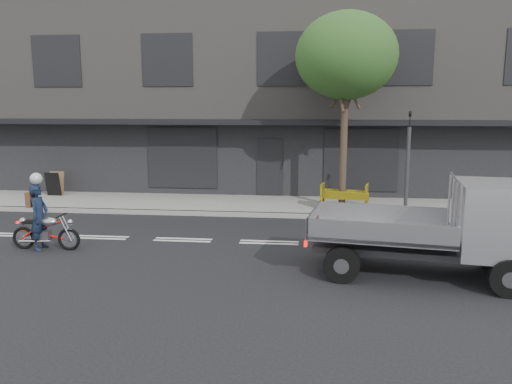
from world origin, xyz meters
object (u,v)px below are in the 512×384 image
object	(u,v)px
traffic_light_pole	(407,169)
motorcycle	(46,231)
street_tree	(346,56)
construction_barrier	(345,197)
sandwich_board	(53,184)
rider	(39,217)
flatbed_ute	(478,222)

from	to	relation	value
traffic_light_pole	motorcycle	xyz separation A→B (m)	(-9.88, -4.61, -1.17)
motorcycle	traffic_light_pole	bearing A→B (deg)	24.50
street_tree	construction_barrier	bearing A→B (deg)	-77.55
construction_barrier	sandwich_board	size ratio (longest dim) A/B	1.73
rider	sandwich_board	world-z (taller)	rider
flatbed_ute	sandwich_board	xyz separation A→B (m)	(-13.58, 7.73, -0.65)
rider	motorcycle	bearing A→B (deg)	-90.52
traffic_light_pole	rider	world-z (taller)	traffic_light_pole
rider	sandwich_board	bearing A→B (deg)	25.12
street_tree	construction_barrier	xyz separation A→B (m)	(0.07, -0.32, -4.67)
street_tree	sandwich_board	xyz separation A→B (m)	(-11.18, 1.09, -4.66)
sandwich_board	construction_barrier	bearing A→B (deg)	-5.40
street_tree	traffic_light_pole	distance (m)	4.23
street_tree	traffic_light_pole	bearing A→B (deg)	-23.03
motorcycle	rider	distance (m)	0.40
traffic_light_pole	rider	size ratio (longest dim) A/B	2.04
motorcycle	construction_barrier	xyz separation A→B (m)	(7.95, 5.14, 0.12)
street_tree	motorcycle	world-z (taller)	street_tree
motorcycle	flatbed_ute	world-z (taller)	flatbed_ute
flatbed_ute	rider	bearing A→B (deg)	-177.76
motorcycle	flatbed_ute	xyz separation A→B (m)	(10.29, -1.17, 0.78)
traffic_light_pole	sandwich_board	distance (m)	13.36
sandwich_board	flatbed_ute	bearing A→B (deg)	-27.88
street_tree	construction_barrier	size ratio (longest dim) A/B	4.17
motorcycle	construction_barrier	world-z (taller)	construction_barrier
flatbed_ute	sandwich_board	world-z (taller)	flatbed_ute
street_tree	flatbed_ute	bearing A→B (deg)	-70.09
sandwich_board	motorcycle	bearing A→B (deg)	-61.55
sandwich_board	street_tree	bearing A→B (deg)	-3.82
construction_barrier	street_tree	bearing A→B (deg)	102.45
rider	construction_barrier	world-z (taller)	rider
rider	construction_barrier	xyz separation A→B (m)	(8.10, 5.14, -0.25)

